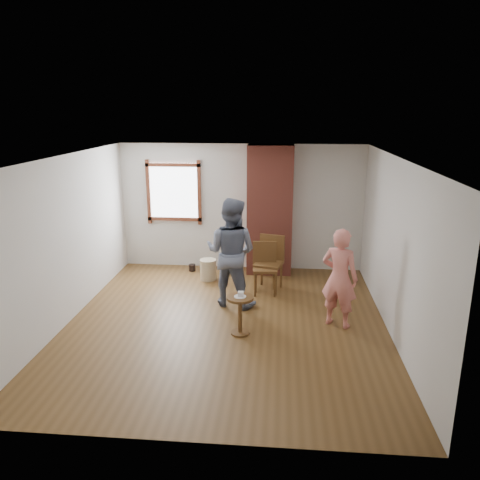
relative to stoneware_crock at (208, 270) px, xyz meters
name	(u,v)px	position (x,y,z in m)	size (l,w,h in m)	color
ground	(226,323)	(0.59, -1.92, -0.21)	(5.50, 5.50, 0.00)	brown
room_shell	(226,203)	(0.53, -1.32, 1.60)	(5.04, 5.52, 2.62)	silver
brick_chimney	(270,210)	(1.19, 0.58, 1.09)	(0.90, 0.50, 2.60)	#A74A3B
stoneware_crock	(208,270)	(0.00, 0.00, 0.00)	(0.32, 0.32, 0.41)	#C6B28F
dark_pot	(192,268)	(-0.41, 0.48, -0.14)	(0.14, 0.14, 0.14)	black
dining_chair_left	(265,265)	(1.13, -0.52, 0.32)	(0.47, 0.47, 0.93)	brown
dining_chair_right	(270,259)	(1.23, -0.35, 0.36)	(0.58, 0.58, 1.01)	brown
side_table	(240,309)	(0.84, -2.25, 0.20)	(0.40, 0.40, 0.60)	brown
cake_plate	(240,296)	(0.84, -2.25, 0.40)	(0.18, 0.18, 0.01)	white
cake_slice	(241,294)	(0.85, -2.25, 0.43)	(0.08, 0.07, 0.06)	white
man	(231,252)	(0.58, -1.14, 0.73)	(0.91, 0.71, 1.87)	#161F3C
person_pink	(340,278)	(2.32, -1.82, 0.58)	(0.57, 0.37, 1.56)	#E98074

